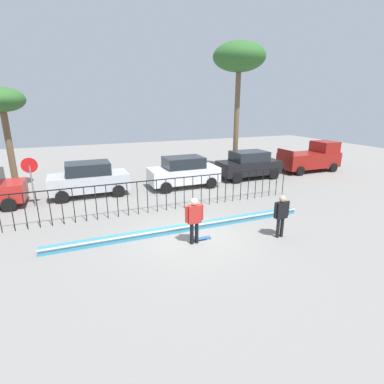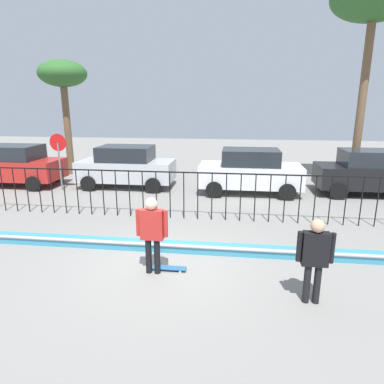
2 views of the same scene
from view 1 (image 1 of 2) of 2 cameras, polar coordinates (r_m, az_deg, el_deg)
name	(u,v)px [view 1 (image 1 of 2)]	position (r m, az deg, el deg)	size (l,w,h in m)	color
ground_plane	(193,238)	(11.71, 0.10, -8.83)	(60.00, 60.00, 0.00)	gray
bowl_coping_ledge	(186,228)	(12.30, -1.26, -6.90)	(11.00, 0.40, 0.27)	teal
perimeter_fence	(166,191)	(14.32, -5.03, 0.25)	(14.04, 0.04, 1.60)	black
skateboarder	(194,217)	(10.85, 0.44, -4.80)	(0.72, 0.27, 1.78)	black
skateboard	(201,239)	(11.51, 1.70, -8.98)	(0.80, 0.20, 0.07)	#26598C
camera_operator	(281,212)	(11.89, 16.88, -3.80)	(0.69, 0.26, 1.71)	black
parked_car_silver	(89,179)	(17.68, -19.29, 2.45)	(4.30, 2.12, 1.90)	#B7BABF
parked_car_white	(184,172)	(18.42, -1.64, 3.93)	(4.30, 2.12, 1.90)	silver
parked_car_black	(249,165)	(20.99, 10.91, 5.23)	(4.30, 2.12, 1.90)	black
pickup_truck	(311,158)	(24.67, 22.05, 6.16)	(4.70, 2.12, 2.24)	maroon
stop_sign	(31,175)	(16.78, -28.69, 2.85)	(0.76, 0.07, 2.50)	slate
palm_tree_tall	(239,59)	(22.23, 9.09, 24.00)	(3.59, 3.59, 9.08)	brown
palm_tree_short	(2,103)	(20.01, -32.86, 14.21)	(2.46, 2.46, 5.94)	brown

